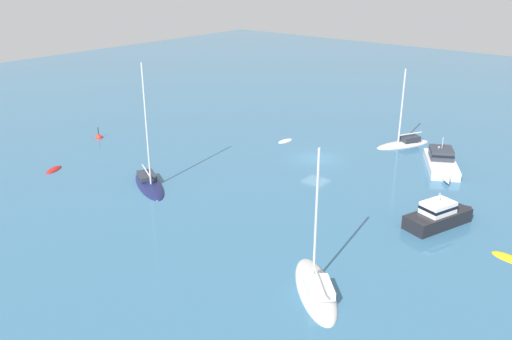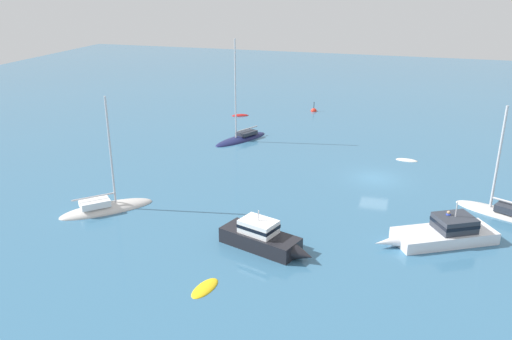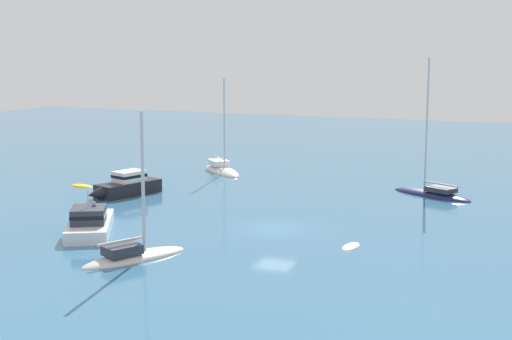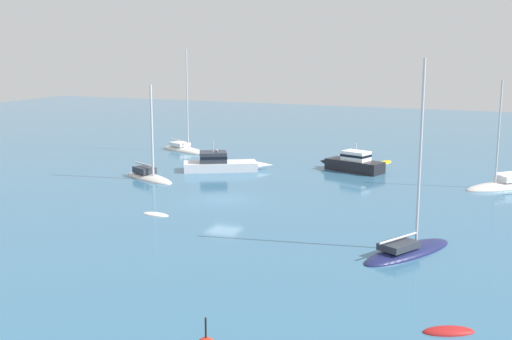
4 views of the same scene
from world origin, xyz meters
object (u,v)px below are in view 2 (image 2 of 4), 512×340
(skiff_1, at_px, (240,116))
(launch_1, at_px, (263,238))
(skiff, at_px, (205,288))
(launch, at_px, (444,232))
(dinghy, at_px, (407,160))
(channel_buoy, at_px, (314,111))
(ketch_1, at_px, (241,138))
(sloop_1, at_px, (106,208))
(ketch, at_px, (500,212))

(skiff_1, height_order, launch_1, launch_1)
(skiff, relative_size, launch, 0.31)
(skiff_1, distance_m, launch, 37.94)
(skiff, relative_size, dinghy, 1.17)
(launch_1, relative_size, channel_buoy, 4.15)
(skiff_1, bearing_deg, ketch_1, -96.83)
(launch, xyz_separation_m, ketch_1, (-18.76, -21.10, -0.52))
(ketch_1, bearing_deg, sloop_1, 15.67)
(launch_1, relative_size, sloop_1, 0.73)
(ketch_1, relative_size, sloop_1, 1.22)
(skiff_1, height_order, launch, launch)
(skiff, bearing_deg, dinghy, -10.88)
(launch, relative_size, launch_1, 1.20)
(launch, height_order, channel_buoy, launch)
(sloop_1, bearing_deg, ketch_1, 33.10)
(ketch, bearing_deg, ketch_1, 0.26)
(skiff, relative_size, skiff_1, 1.07)
(skiff, xyz_separation_m, launch_1, (-5.72, 1.96, 0.79))
(ketch_1, bearing_deg, skiff, 41.52)
(ketch, xyz_separation_m, channel_buoy, (-28.16, -20.10, -0.20))
(skiff, height_order, ketch_1, ketch_1)
(skiff, height_order, ketch, ketch)
(skiff, height_order, launch_1, launch_1)
(skiff, relative_size, sloop_1, 0.27)
(launch, relative_size, channel_buoy, 4.98)
(skiff_1, bearing_deg, ketch, -64.28)
(dinghy, bearing_deg, launch_1, -108.34)
(launch, relative_size, ketch_1, 0.72)
(skiff, height_order, skiff_1, skiff_1)
(skiff_1, height_order, ketch_1, ketch_1)
(ketch, xyz_separation_m, sloop_1, (8.22, -29.83, -0.07))
(launch_1, bearing_deg, skiff, -90.31)
(ketch, xyz_separation_m, ketch_1, (-12.82, -25.47, -0.04))
(dinghy, height_order, skiff_1, skiff_1)
(skiff, xyz_separation_m, ketch_1, (-29.08, -7.33, 0.17))
(ketch, height_order, launch, ketch)
(skiff_1, relative_size, ketch_1, 0.21)
(launch, height_order, sloop_1, sloop_1)
(ketch, distance_m, launch_1, 19.32)
(ketch, xyz_separation_m, launch_1, (10.55, -16.17, 0.59))
(skiff_1, xyz_separation_m, sloop_1, (31.15, -0.86, 0.13))
(skiff, relative_size, channel_buoy, 1.53)
(dinghy, distance_m, skiff_1, 24.77)
(dinghy, bearing_deg, sloop_1, -135.56)
(ketch, distance_m, ketch_1, 28.51)
(skiff_1, xyz_separation_m, launch, (28.88, 24.60, 0.69))
(skiff, height_order, channel_buoy, channel_buoy)
(ketch_1, bearing_deg, dinghy, 111.38)
(ketch, relative_size, launch_1, 1.27)
(launch, xyz_separation_m, channel_buoy, (-34.11, -15.74, -0.68))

